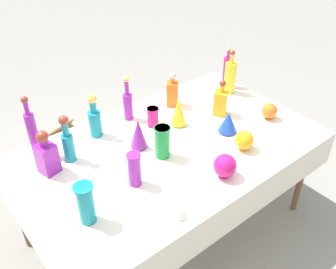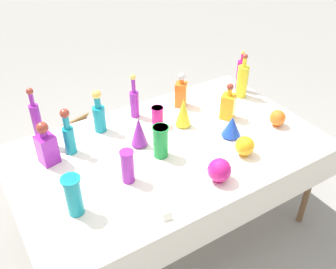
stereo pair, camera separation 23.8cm
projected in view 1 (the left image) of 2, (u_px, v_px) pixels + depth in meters
The scene contains 23 objects.
ground_plane at pixel (168, 225), 2.88m from camera, with size 40.00×40.00×0.00m, color gray.
display_table at pixel (171, 155), 2.45m from camera, with size 2.00×1.20×0.76m.
tall_bottle_0 at pixel (32, 130), 2.29m from camera, with size 0.06×0.06×0.41m.
tall_bottle_1 at pixel (68, 142), 2.26m from camera, with size 0.07×0.07×0.32m.
tall_bottle_2 at pixel (230, 77), 2.96m from camera, with size 0.09×0.09×0.36m.
tall_bottle_3 at pixel (95, 119), 2.47m from camera, with size 0.08×0.08×0.32m.
tall_bottle_4 at pixel (227, 71), 3.05m from camera, with size 0.06×0.06×0.34m.
tall_bottle_5 at pixel (128, 103), 2.64m from camera, with size 0.07×0.07×0.34m.
square_decanter_0 at pixel (221, 101), 2.71m from camera, with size 0.13×0.13×0.28m.
square_decanter_1 at pixel (173, 92), 2.81m from camera, with size 0.12×0.12×0.27m.
square_decanter_2 at pixel (47, 155), 2.17m from camera, with size 0.12×0.12×0.29m.
slender_vase_0 at pixel (134, 169), 2.09m from camera, with size 0.08×0.08×0.21m.
slender_vase_1 at pixel (86, 203), 1.86m from camera, with size 0.10×0.10×0.24m.
slender_vase_2 at pixel (162, 141), 2.30m from camera, with size 0.10×0.10×0.22m.
slender_vase_3 at pixel (153, 116), 2.60m from camera, with size 0.09×0.09×0.14m.
fluted_vase_0 at pixel (179, 111), 2.59m from camera, with size 0.11×0.11×0.21m.
fluted_vase_1 at pixel (228, 122), 2.54m from camera, with size 0.13×0.13×0.15m.
fluted_vase_2 at pixel (138, 133), 2.38m from camera, with size 0.11×0.11×0.21m.
round_bowl_0 at pixel (269, 111), 2.68m from camera, with size 0.11×0.11×0.12m.
round_bowl_1 at pixel (225, 166), 2.17m from camera, with size 0.14×0.14×0.15m.
round_bowl_2 at pixel (244, 140), 2.38m from camera, with size 0.12×0.12×0.13m.
price_tag_left at pixel (182, 216), 1.92m from camera, with size 0.05×0.01×0.05m, color white.
cardboard_box_behind_left at pixel (62, 156), 3.33m from camera, with size 0.59×0.46×0.40m.
Camera 1 is at (-1.22, -1.51, 2.24)m, focal length 40.00 mm.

